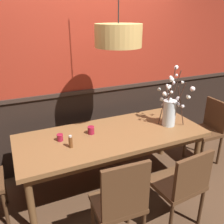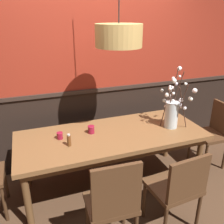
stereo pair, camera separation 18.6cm
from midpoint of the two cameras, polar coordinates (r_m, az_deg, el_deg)
The scene contains 13 objects.
ground_plane at distance 3.24m, azimuth -1.72°, elevation -16.68°, with size 24.00×24.00×0.00m, color #4C3321.
back_wall at distance 3.26m, azimuth -7.13°, elevation 12.20°, with size 5.88×0.14×2.96m.
dining_table at distance 2.87m, azimuth -1.87°, elevation -6.54°, with size 2.18×0.89×0.73m.
chair_head_east_end at distance 3.68m, azimuth 20.36°, elevation -3.48°, with size 0.39×0.42×0.92m.
chair_far_side_left at distance 3.56m, azimuth -12.62°, elevation -3.28°, with size 0.47×0.43×0.94m.
chair_near_side_right at distance 2.50m, azimuth 13.90°, elevation -16.01°, with size 0.49×0.46×0.89m.
chair_near_side_left at distance 2.21m, azimuth -0.49°, elevation -20.35°, with size 0.46×0.40×0.97m.
chair_far_side_right at distance 3.74m, azimuth -2.47°, elevation -1.69°, with size 0.49×0.48×0.92m.
vase_with_blossoms at distance 3.03m, azimuth 11.79°, elevation 0.58°, with size 0.31×0.45×0.74m.
candle_holder_nearer_center at distance 2.75m, azimuth -14.04°, elevation -5.84°, with size 0.07×0.07×0.08m.
candle_holder_nearer_edge at distance 2.83m, azimuth -6.85°, elevation -4.29°, with size 0.08×0.08×0.09m.
condiment_bottle at distance 2.58m, azimuth -11.77°, elevation -6.91°, with size 0.04×0.04×0.14m.
pendant_lamp at distance 2.58m, azimuth -0.68°, elevation 17.52°, with size 0.49×0.49×1.26m.
Camera 1 is at (-1.04, -2.29, 2.04)m, focal length 38.91 mm.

